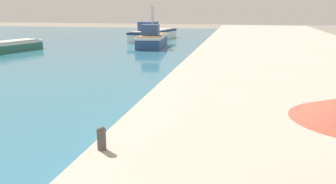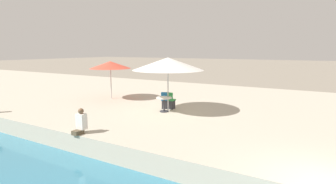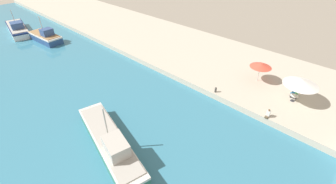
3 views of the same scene
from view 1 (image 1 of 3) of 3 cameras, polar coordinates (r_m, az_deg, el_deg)
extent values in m
cube|color=#BCB29E|center=(31.99, 18.29, 4.85)|extent=(16.00, 90.00, 0.77)
cube|color=navy|center=(42.36, -2.41, 7.76)|extent=(3.20, 7.51, 1.28)
cube|color=silver|center=(42.31, -2.42, 8.45)|extent=(3.26, 7.59, 0.25)
cube|color=#99754C|center=(42.30, -2.42, 8.69)|extent=(2.95, 6.91, 0.10)
cube|color=#334C7F|center=(40.99, -2.70, 9.42)|extent=(1.93, 1.76, 1.15)
cylinder|color=#B7B2A8|center=(42.21, -2.44, 10.83)|extent=(0.12, 0.12, 3.07)
cube|color=white|center=(50.94, -2.21, 8.64)|extent=(4.51, 10.55, 1.26)
cube|color=navy|center=(50.90, -2.21, 9.20)|extent=(4.58, 10.66, 0.25)
cube|color=#ADA89E|center=(50.89, -2.22, 9.40)|extent=(4.15, 9.70, 0.10)
cube|color=#334C7F|center=(49.22, -3.05, 9.98)|extent=(2.34, 2.55, 1.13)
cylinder|color=#B7B2A8|center=(50.81, -2.23, 11.15)|extent=(0.12, 0.12, 3.02)
cylinder|color=#4C4742|center=(10.36, -10.07, -7.46)|extent=(0.24, 0.24, 0.45)
sphere|color=#4C4742|center=(10.26, -10.14, -5.90)|extent=(0.26, 0.26, 0.26)
camera|label=2|loc=(11.40, -102.66, -6.56)|focal=28.00mm
camera|label=3|loc=(25.71, -89.32, 26.69)|focal=24.00mm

